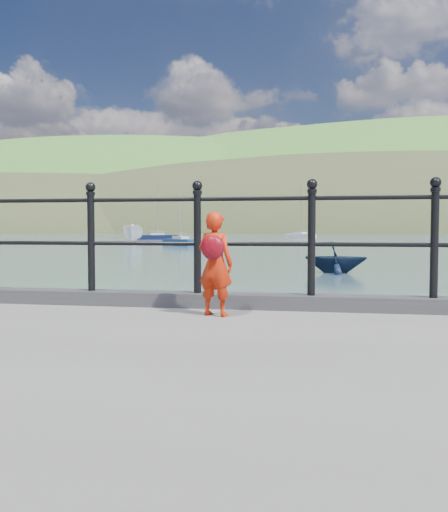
% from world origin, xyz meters
% --- Properties ---
extents(ground, '(600.00, 600.00, 0.00)m').
position_xyz_m(ground, '(0.00, 0.00, 0.00)').
color(ground, '#2D4251').
rests_on(ground, ground).
extents(kerb, '(60.00, 0.30, 0.15)m').
position_xyz_m(kerb, '(0.00, -0.15, 1.07)').
color(kerb, '#28282B').
rests_on(kerb, quay).
extents(railing, '(18.11, 0.11, 1.20)m').
position_xyz_m(railing, '(0.00, -0.15, 1.82)').
color(railing, black).
rests_on(railing, kerb).
extents(far_shore, '(830.00, 200.00, 156.00)m').
position_xyz_m(far_shore, '(38.34, 239.41, -22.57)').
color(far_shore, '#333A21').
rests_on(far_shore, ground).
extents(child, '(0.42, 0.36, 1.00)m').
position_xyz_m(child, '(0.90, -0.70, 1.51)').
color(child, red).
rests_on(child, quay).
extents(launch_white, '(3.51, 6.18, 2.25)m').
position_xyz_m(launch_white, '(-19.28, 54.40, 1.12)').
color(launch_white, white).
rests_on(launch_white, ground).
extents(launch_navy, '(2.61, 2.30, 1.29)m').
position_xyz_m(launch_navy, '(2.58, 16.69, 0.65)').
color(launch_navy, black).
rests_on(launch_navy, ground).
extents(sailboat_port, '(4.40, 4.09, 6.83)m').
position_xyz_m(sailboat_port, '(-11.86, 47.49, 0.34)').
color(sailboat_port, navy).
rests_on(sailboat_port, ground).
extents(sailboat_deep, '(6.11, 6.19, 9.82)m').
position_xyz_m(sailboat_deep, '(-1.50, 99.50, 0.34)').
color(sailboat_deep, silver).
rests_on(sailboat_deep, ground).
extents(sailboat_left, '(6.48, 3.29, 8.79)m').
position_xyz_m(sailboat_left, '(-22.95, 76.18, 0.34)').
color(sailboat_left, black).
rests_on(sailboat_left, ground).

